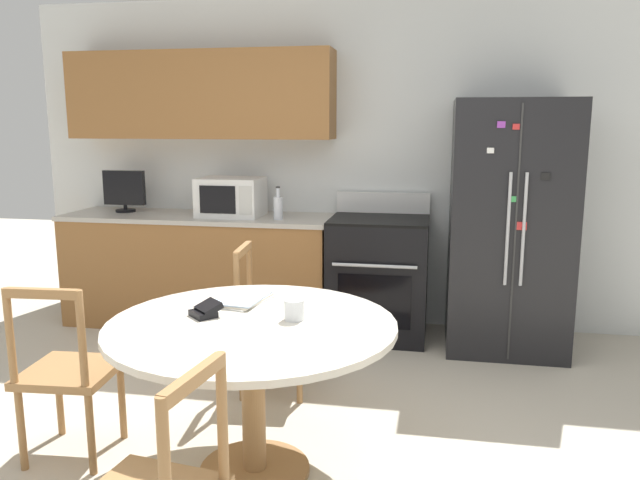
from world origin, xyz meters
The scene contains 13 objects.
back_wall centered at (-0.30, 2.59, 1.44)m, with size 5.20×0.44×2.60m.
kitchen_counter centered at (-1.13, 2.29, 0.45)m, with size 2.17×0.64×0.90m.
refrigerator centered at (1.27, 2.20, 0.89)m, with size 0.83×0.79×1.79m.
oven_range centered at (0.33, 2.26, 0.47)m, with size 0.74×0.68×1.08m.
microwave centered at (-0.84, 2.29, 1.05)m, with size 0.49×0.39×0.30m.
countertop_tv centered at (-1.78, 2.34, 1.08)m, with size 0.35×0.16×0.34m.
counter_bottle centered at (-0.43, 2.18, 1.00)m, with size 0.07×0.07×0.25m.
dining_table centered at (-0.05, 0.21, 0.62)m, with size 1.32×1.32×0.74m.
dining_chair_far centered at (-0.22, 1.13, 0.43)m, with size 0.45×0.45×0.90m.
dining_chair_left centered at (-0.98, 0.19, 0.43)m, with size 0.45×0.45×0.90m.
candle_glass centered at (0.13, 0.29, 0.78)m, with size 0.09×0.09×0.09m.
wallet centered at (-0.29, 0.26, 0.77)m, with size 0.17×0.17×0.07m.
mail_stack centered at (-0.20, 0.52, 0.75)m, with size 0.29×0.35×0.02m.
Camera 1 is at (0.75, -2.38, 1.63)m, focal length 35.00 mm.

